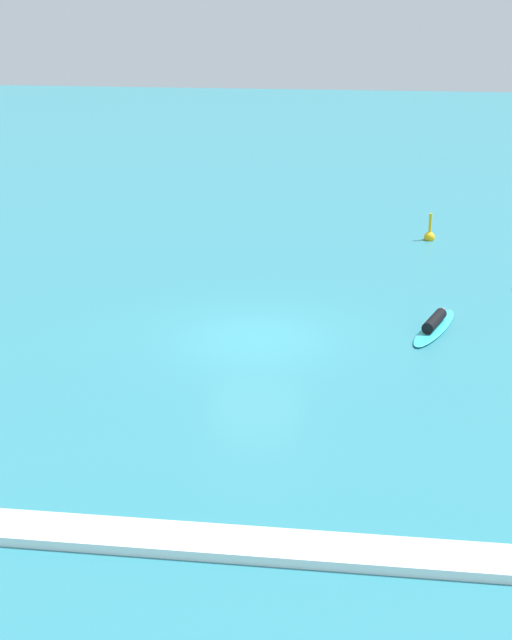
# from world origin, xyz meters

# --- Properties ---
(ground_plane) EXTENTS (120.00, 120.00, 0.00)m
(ground_plane) POSITION_xyz_m (0.00, 0.00, 0.00)
(ground_plane) COLOR teal
(ground_plane) RESTS_ON ground
(surfer_on_teal_board) EXTENTS (1.66, 3.30, 0.43)m
(surfer_on_teal_board) POSITION_xyz_m (4.79, 1.24, 0.14)
(surfer_on_teal_board) COLOR #33C6CC
(surfer_on_teal_board) RESTS_ON ground_plane
(marker_buoy) EXTENTS (0.41, 0.41, 1.10)m
(marker_buoy) POSITION_xyz_m (5.08, 10.75, 0.16)
(marker_buoy) COLOR yellow
(marker_buoy) RESTS_ON ground_plane
(wave_crest) EXTENTS (24.07, 0.90, 0.18)m
(wave_crest) POSITION_xyz_m (0.00, -9.92, 0.09)
(wave_crest) COLOR white
(wave_crest) RESTS_ON ground_plane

